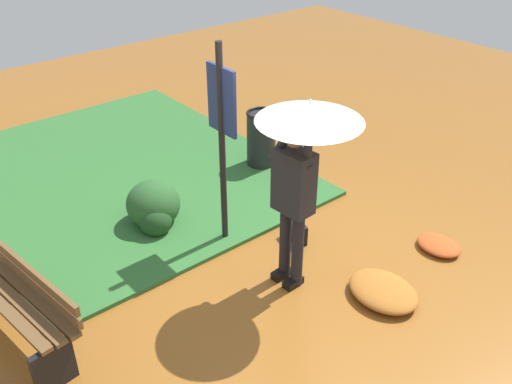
# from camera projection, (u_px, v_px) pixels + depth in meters

# --- Properties ---
(ground_plane) EXTENTS (18.00, 18.00, 0.00)m
(ground_plane) POSITION_uv_depth(u_px,v_px,m) (319.00, 287.00, 5.74)
(ground_plane) COLOR brown
(grass_verge) EXTENTS (4.80, 4.00, 0.05)m
(grass_verge) POSITION_uv_depth(u_px,v_px,m) (120.00, 172.00, 7.78)
(grass_verge) COLOR #2D662D
(grass_verge) RESTS_ON ground_plane
(person_with_umbrella) EXTENTS (0.96, 0.96, 2.04)m
(person_with_umbrella) POSITION_uv_depth(u_px,v_px,m) (302.00, 149.00, 5.00)
(person_with_umbrella) COLOR black
(person_with_umbrella) RESTS_ON ground_plane
(info_sign_post) EXTENTS (0.44, 0.07, 2.30)m
(info_sign_post) POSITION_uv_depth(u_px,v_px,m) (222.00, 124.00, 5.72)
(info_sign_post) COLOR black
(info_sign_post) RESTS_ON ground_plane
(handbag) EXTENTS (0.33, 0.23, 0.37)m
(handbag) POSITION_uv_depth(u_px,v_px,m) (296.00, 231.00, 6.38)
(handbag) COLOR black
(handbag) RESTS_ON ground_plane
(park_bench) EXTENTS (1.40, 0.55, 0.75)m
(park_bench) POSITION_uv_depth(u_px,v_px,m) (26.00, 306.00, 4.91)
(park_bench) COLOR black
(park_bench) RESTS_ON ground_plane
(trash_bin) EXTENTS (0.42, 0.42, 0.83)m
(trash_bin) POSITION_uv_depth(u_px,v_px,m) (261.00, 140.00, 7.76)
(trash_bin) COLOR black
(trash_bin) RESTS_ON ground_plane
(shrub_cluster) EXTENTS (0.70, 0.63, 0.57)m
(shrub_cluster) POSITION_uv_depth(u_px,v_px,m) (154.00, 207.00, 6.55)
(shrub_cluster) COLOR #285628
(shrub_cluster) RESTS_ON ground_plane
(leaf_pile_near_person) EXTENTS (0.50, 0.40, 0.11)m
(leaf_pile_near_person) POSITION_uv_depth(u_px,v_px,m) (439.00, 245.00, 6.26)
(leaf_pile_near_person) COLOR #B74C1E
(leaf_pile_near_person) RESTS_ON ground_plane
(leaf_pile_far_path) EXTENTS (0.74, 0.59, 0.16)m
(leaf_pile_far_path) POSITION_uv_depth(u_px,v_px,m) (383.00, 291.00, 5.57)
(leaf_pile_far_path) COLOR #A86023
(leaf_pile_far_path) RESTS_ON ground_plane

